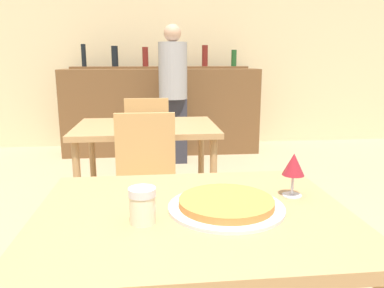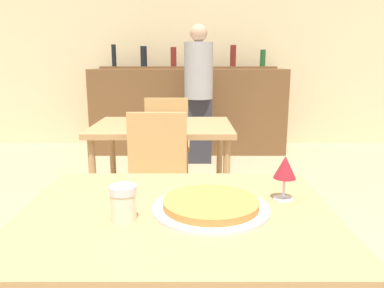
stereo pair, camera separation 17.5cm
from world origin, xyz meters
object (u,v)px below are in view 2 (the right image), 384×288
at_px(person_standing, 197,90).
at_px(chair_far_side_back, 166,139).
at_px(pizza_tray, 209,205).
at_px(chair_far_side_front, 155,176).
at_px(wine_glass, 284,168).
at_px(cheese_shaker, 122,203).

bearing_deg(person_standing, chair_far_side_back, -104.64).
bearing_deg(pizza_tray, person_standing, 89.72).
bearing_deg(chair_far_side_back, chair_far_side_front, 90.00).
distance_m(person_standing, wine_glass, 3.27).
bearing_deg(chair_far_side_back, pizza_tray, 97.40).
relative_size(chair_far_side_back, wine_glass, 5.81).
relative_size(cheese_shaker, wine_glass, 0.70).
distance_m(chair_far_side_back, person_standing, 1.25).
height_order(pizza_tray, wine_glass, wine_glass).
bearing_deg(chair_far_side_front, chair_far_side_back, 90.00).
distance_m(pizza_tray, cheese_shaker, 0.29).
distance_m(chair_far_side_front, chair_far_side_back, 1.11).
height_order(pizza_tray, cheese_shaker, cheese_shaker).
bearing_deg(chair_far_side_front, person_standing, 82.42).
bearing_deg(chair_far_side_back, cheese_shaker, 90.34).
distance_m(chair_far_side_front, wine_glass, 1.18).
bearing_deg(person_standing, chair_far_side_front, -97.58).
height_order(chair_far_side_back, wine_glass, chair_far_side_back).
height_order(chair_far_side_front, pizza_tray, chair_far_side_front).
relative_size(cheese_shaker, person_standing, 0.07).
xyz_separation_m(chair_far_side_front, person_standing, (0.30, 2.27, 0.36)).
bearing_deg(chair_far_side_back, person_standing, -104.64).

